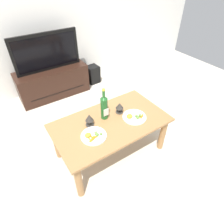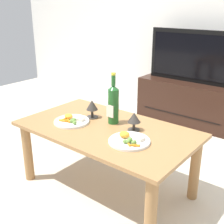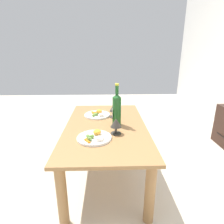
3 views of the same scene
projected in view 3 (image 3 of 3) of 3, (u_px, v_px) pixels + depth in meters
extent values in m
plane|color=beige|center=(106.00, 172.00, 1.82)|extent=(6.40, 6.40, 0.00)
cube|color=#9E7042|center=(106.00, 127.00, 1.67)|extent=(1.22, 0.70, 0.03)
cylinder|color=#9E7042|center=(82.00, 128.00, 2.25)|extent=(0.07, 0.07, 0.46)
cylinder|color=#9E7042|center=(62.00, 195.00, 1.22)|extent=(0.07, 0.07, 0.46)
cylinder|color=#9E7042|center=(130.00, 127.00, 2.27)|extent=(0.07, 0.07, 0.46)
cylinder|color=#9E7042|center=(150.00, 193.00, 1.24)|extent=(0.07, 0.07, 0.46)
cylinder|color=#1E5923|center=(117.00, 111.00, 1.64)|extent=(0.08, 0.08, 0.25)
cone|color=#1E5923|center=(117.00, 96.00, 1.60)|extent=(0.08, 0.08, 0.03)
cylinder|color=#1E5923|center=(117.00, 90.00, 1.58)|extent=(0.03, 0.03, 0.07)
cylinder|color=yellow|center=(117.00, 84.00, 1.57)|extent=(0.03, 0.03, 0.02)
cube|color=silver|center=(112.00, 114.00, 1.65)|extent=(0.06, 0.00, 0.09)
cylinder|color=#38332D|center=(114.00, 117.00, 1.86)|extent=(0.09, 0.09, 0.01)
cylinder|color=#38332D|center=(114.00, 114.00, 1.85)|extent=(0.02, 0.02, 0.06)
cone|color=#38332D|center=(114.00, 107.00, 1.83)|extent=(0.09, 0.09, 0.08)
cylinder|color=#38332D|center=(116.00, 133.00, 1.50)|extent=(0.08, 0.08, 0.01)
cylinder|color=#38332D|center=(116.00, 130.00, 1.49)|extent=(0.02, 0.02, 0.05)
cone|color=#38332D|center=(116.00, 123.00, 1.47)|extent=(0.09, 0.09, 0.07)
cylinder|color=white|center=(97.00, 115.00, 1.90)|extent=(0.26, 0.26, 0.01)
torus|color=white|center=(97.00, 114.00, 1.90)|extent=(0.25, 0.25, 0.01)
ellipsoid|color=orange|center=(99.00, 111.00, 1.94)|extent=(0.06, 0.06, 0.04)
cube|color=beige|center=(102.00, 115.00, 1.85)|extent=(0.06, 0.05, 0.02)
cylinder|color=orange|center=(94.00, 114.00, 1.90)|extent=(0.04, 0.04, 0.01)
cylinder|color=orange|center=(95.00, 113.00, 1.91)|extent=(0.04, 0.04, 0.01)
cylinder|color=orange|center=(95.00, 113.00, 1.93)|extent=(0.02, 0.05, 0.01)
cylinder|color=orange|center=(95.00, 112.00, 1.95)|extent=(0.01, 0.04, 0.01)
cylinder|color=orange|center=(93.00, 113.00, 1.93)|extent=(0.05, 0.03, 0.01)
cylinder|color=orange|center=(93.00, 112.00, 1.94)|extent=(0.04, 0.04, 0.01)
cylinder|color=orange|center=(93.00, 112.00, 1.95)|extent=(0.05, 0.03, 0.01)
sphere|color=olive|center=(95.00, 115.00, 1.86)|extent=(0.02, 0.02, 0.02)
sphere|color=olive|center=(95.00, 114.00, 1.87)|extent=(0.03, 0.03, 0.03)
sphere|color=olive|center=(93.00, 116.00, 1.83)|extent=(0.03, 0.03, 0.03)
sphere|color=olive|center=(97.00, 114.00, 1.87)|extent=(0.03, 0.03, 0.03)
cylinder|color=white|center=(94.00, 138.00, 1.42)|extent=(0.26, 0.26, 0.01)
torus|color=white|center=(94.00, 137.00, 1.41)|extent=(0.26, 0.26, 0.01)
ellipsoid|color=orange|center=(97.00, 132.00, 1.46)|extent=(0.07, 0.06, 0.04)
cube|color=beige|center=(100.00, 139.00, 1.37)|extent=(0.07, 0.06, 0.02)
cylinder|color=orange|center=(86.00, 139.00, 1.38)|extent=(0.04, 0.03, 0.01)
cylinder|color=orange|center=(87.00, 140.00, 1.35)|extent=(0.04, 0.03, 0.01)
cylinder|color=orange|center=(88.00, 142.00, 1.34)|extent=(0.04, 0.04, 0.01)
cylinder|color=orange|center=(88.00, 141.00, 1.34)|extent=(0.04, 0.02, 0.01)
sphere|color=olive|center=(89.00, 139.00, 1.36)|extent=(0.03, 0.03, 0.03)
sphere|color=olive|center=(88.00, 136.00, 1.41)|extent=(0.03, 0.03, 0.03)
sphere|color=olive|center=(90.00, 139.00, 1.36)|extent=(0.03, 0.03, 0.03)
sphere|color=olive|center=(92.00, 136.00, 1.39)|extent=(0.03, 0.03, 0.03)
sphere|color=olive|center=(88.00, 137.00, 1.39)|extent=(0.03, 0.03, 0.03)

